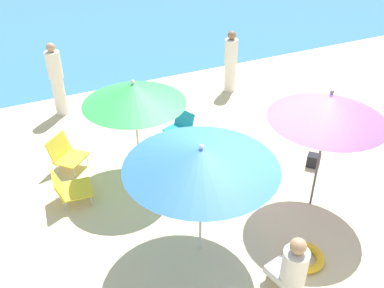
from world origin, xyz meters
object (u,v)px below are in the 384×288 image
umbrella_purple (329,107)px  beach_chair_b (69,188)px  person_d (292,265)px  person_b (209,176)px  umbrella_blue (201,158)px  person_c (231,62)px  swim_ring (304,257)px  person_a (57,80)px  beach_chair_a (65,153)px  umbrella_green (134,93)px  beach_bag (313,160)px  beach_chair_c (180,126)px

umbrella_purple → beach_chair_b: size_ratio=3.29×
umbrella_purple → person_d: umbrella_purple is taller
person_b → umbrella_blue: bearing=-139.6°
beach_chair_b → person_c: person_c is taller
umbrella_purple → swim_ring: size_ratio=3.57×
person_a → person_b: person_a is taller
umbrella_blue → swim_ring: bearing=-34.0°
person_d → swim_ring: bearing=-69.9°
person_b → person_c: person_c is taller
umbrella_purple → swim_ring: 2.21m
umbrella_blue → beach_chair_b: umbrella_blue is taller
person_a → beach_chair_a: bearing=100.3°
umbrella_blue → beach_chair_b: 2.77m
umbrella_blue → person_d: size_ratio=2.22×
beach_chair_b → beach_chair_a: bearing=86.3°
umbrella_green → beach_chair_b: umbrella_green is taller
beach_chair_a → person_d: (2.12, -4.06, 0.12)m
person_b → beach_bag: 2.22m
umbrella_blue → beach_chair_a: size_ratio=2.69×
beach_chair_a → beach_chair_b: (-0.15, -1.01, -0.04)m
umbrella_purple → person_a: (-3.17, 4.98, -1.00)m
beach_chair_a → umbrella_purple: bearing=7.3°
umbrella_purple → beach_chair_a: umbrella_purple is taller
beach_chair_b → person_a: 3.29m
person_c → umbrella_green: bearing=-98.3°
beach_chair_c → swim_ring: beach_chair_c is taller
person_c → person_d: 6.12m
beach_bag → umbrella_blue: bearing=-161.3°
person_b → beach_bag: size_ratio=3.48×
umbrella_purple → swim_ring: umbrella_purple is taller
beach_chair_c → beach_bag: 2.72m
beach_chair_a → person_b: person_b is taller
beach_chair_a → person_d: 4.58m
umbrella_green → person_a: bearing=106.1°
umbrella_green → person_c: umbrella_green is taller
beach_chair_c → swim_ring: bearing=71.2°
beach_chair_a → person_b: size_ratio=0.91×
beach_chair_a → person_a: person_a is taller
umbrella_green → swim_ring: size_ratio=3.18×
umbrella_green → person_a: 3.17m
beach_chair_b → person_b: bearing=-16.3°
umbrella_purple → person_d: (-1.38, -1.27, -1.40)m
beach_bag → beach_chair_c: bearing=134.0°
umbrella_blue → swim_ring: umbrella_blue is taller
person_d → umbrella_purple: bearing=-59.4°
beach_chair_b → person_c: 5.28m
umbrella_green → person_d: 3.65m
umbrella_green → person_a: (-0.85, 2.94, -0.80)m
beach_chair_a → person_b: (2.04, -1.85, 0.09)m
person_c → beach_chair_a: bearing=-114.3°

